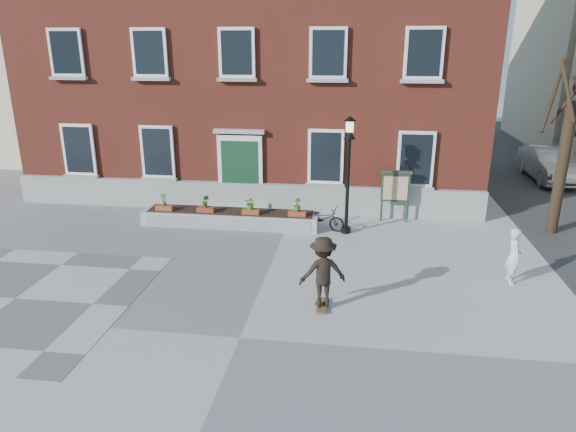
# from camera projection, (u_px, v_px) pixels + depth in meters

# --- Properties ---
(ground) EXTENTS (100.00, 100.00, 0.00)m
(ground) POSITION_uv_depth(u_px,v_px,m) (240.00, 338.00, 11.14)
(ground) COLOR #9E9DA0
(ground) RESTS_ON ground
(checker_patch) EXTENTS (6.00, 6.00, 0.01)m
(checker_patch) POSITION_uv_depth(u_px,v_px,m) (15.00, 298.00, 12.86)
(checker_patch) COLOR #5A5A5D
(checker_patch) RESTS_ON ground
(distant_building) EXTENTS (10.00, 12.00, 13.00)m
(distant_building) POSITION_uv_depth(u_px,v_px,m) (15.00, 37.00, 30.25)
(distant_building) COLOR beige
(distant_building) RESTS_ON ground
(bicycle) EXTENTS (1.66, 0.99, 0.83)m
(bicycle) POSITION_uv_depth(u_px,v_px,m) (323.00, 218.00, 17.58)
(bicycle) COLOR black
(bicycle) RESTS_ON ground
(parked_car) EXTENTS (1.70, 4.76, 1.56)m
(parked_car) POSITION_uv_depth(u_px,v_px,m) (550.00, 164.00, 23.98)
(parked_car) COLOR #ADB0B2
(parked_car) RESTS_ON ground
(bystander) EXTENTS (0.38, 0.57, 1.52)m
(bystander) POSITION_uv_depth(u_px,v_px,m) (514.00, 256.00, 13.53)
(bystander) COLOR silver
(bystander) RESTS_ON ground
(brick_building) EXTENTS (18.40, 10.85, 12.60)m
(brick_building) POSITION_uv_depth(u_px,v_px,m) (263.00, 39.00, 22.55)
(brick_building) COLOR maroon
(brick_building) RESTS_ON ground
(planter_assembly) EXTENTS (6.20, 1.12, 1.15)m
(planter_assembly) POSITION_uv_depth(u_px,v_px,m) (231.00, 217.00, 18.05)
(planter_assembly) COLOR #B6B6B2
(planter_assembly) RESTS_ON ground
(bare_tree) EXTENTS (1.83, 1.83, 6.16)m
(bare_tree) POSITION_uv_depth(u_px,v_px,m) (565.00, 151.00, 16.60)
(bare_tree) COLOR #302215
(bare_tree) RESTS_ON ground
(lamp_post) EXTENTS (0.40, 0.40, 3.93)m
(lamp_post) POSITION_uv_depth(u_px,v_px,m) (349.00, 159.00, 16.62)
(lamp_post) COLOR black
(lamp_post) RESTS_ON ground
(notice_board) EXTENTS (1.10, 0.16, 1.87)m
(notice_board) POSITION_uv_depth(u_px,v_px,m) (395.00, 187.00, 18.16)
(notice_board) COLOR #1B3627
(notice_board) RESTS_ON ground
(skateboarder) EXTENTS (1.27, 0.97, 1.82)m
(skateboarder) POSITION_uv_depth(u_px,v_px,m) (323.00, 272.00, 12.14)
(skateboarder) COLOR brown
(skateboarder) RESTS_ON ground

